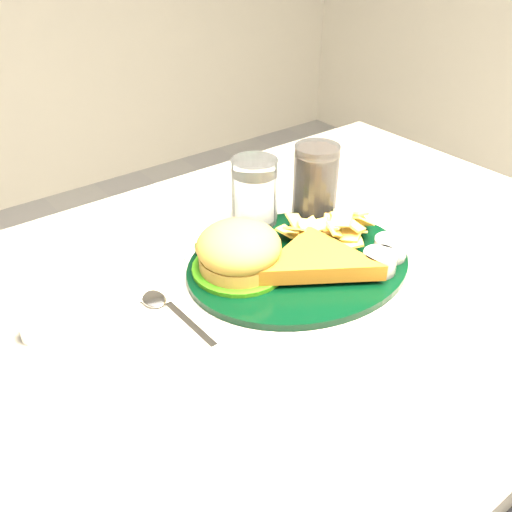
{
  "coord_description": "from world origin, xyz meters",
  "views": [
    {
      "loc": [
        -0.43,
        -0.51,
        1.23
      ],
      "look_at": [
        -0.02,
        0.01,
        0.8
      ],
      "focal_mm": 40.0,
      "sensor_mm": 36.0,
      "label": 1
    }
  ],
  "objects_px": {
    "dinner_plate": "(300,244)",
    "water_glass": "(254,194)",
    "cola_glass": "(315,185)",
    "fork_napkin": "(342,259)",
    "table": "(269,453)"
  },
  "relations": [
    {
      "from": "dinner_plate",
      "to": "water_glass",
      "type": "relative_size",
      "value": 2.88
    },
    {
      "from": "water_glass",
      "to": "cola_glass",
      "type": "relative_size",
      "value": 0.88
    },
    {
      "from": "cola_glass",
      "to": "fork_napkin",
      "type": "distance_m",
      "value": 0.15
    },
    {
      "from": "cola_glass",
      "to": "table",
      "type": "bearing_deg",
      "value": -149.3
    },
    {
      "from": "fork_napkin",
      "to": "water_glass",
      "type": "bearing_deg",
      "value": 82.4
    },
    {
      "from": "table",
      "to": "dinner_plate",
      "type": "bearing_deg",
      "value": 11.74
    },
    {
      "from": "dinner_plate",
      "to": "water_glass",
      "type": "height_order",
      "value": "water_glass"
    },
    {
      "from": "dinner_plate",
      "to": "cola_glass",
      "type": "distance_m",
      "value": 0.15
    },
    {
      "from": "fork_napkin",
      "to": "dinner_plate",
      "type": "bearing_deg",
      "value": 130.79
    },
    {
      "from": "table",
      "to": "fork_napkin",
      "type": "distance_m",
      "value": 0.4
    },
    {
      "from": "dinner_plate",
      "to": "cola_glass",
      "type": "bearing_deg",
      "value": 47.25
    },
    {
      "from": "table",
      "to": "cola_glass",
      "type": "relative_size",
      "value": 8.76
    },
    {
      "from": "water_glass",
      "to": "fork_napkin",
      "type": "relative_size",
      "value": 0.62
    },
    {
      "from": "table",
      "to": "fork_napkin",
      "type": "bearing_deg",
      "value": -9.44
    },
    {
      "from": "dinner_plate",
      "to": "cola_glass",
      "type": "relative_size",
      "value": 2.54
    }
  ]
}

